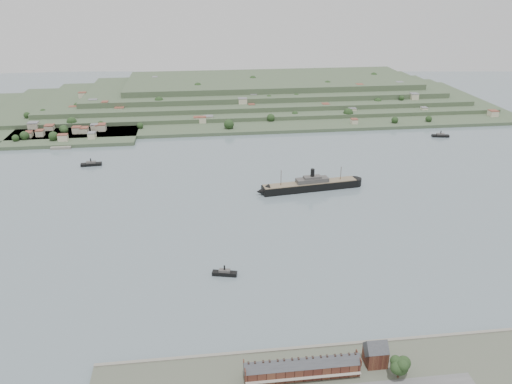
{
  "coord_description": "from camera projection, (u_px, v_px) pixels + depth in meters",
  "views": [
    {
      "loc": [
        -54.32,
        -347.35,
        178.11
      ],
      "look_at": [
        -7.48,
        30.0,
        12.14
      ],
      "focal_mm": 35.0,
      "sensor_mm": 36.0,
      "label": 1
    }
  ],
  "objects": [
    {
      "name": "tugboat",
      "position": [
        225.0,
        273.0,
        321.26
      ],
      "size": [
        16.59,
        7.85,
        7.22
      ],
      "color": "black",
      "rests_on": "ground"
    },
    {
      "name": "fig_tree",
      "position": [
        400.0,
        366.0,
        234.51
      ],
      "size": [
        10.7,
        9.26,
        11.94
      ],
      "color": "#412B1E",
      "rests_on": "ground"
    },
    {
      "name": "gabled_building",
      "position": [
        376.0,
        353.0,
        243.98
      ],
      "size": [
        10.4,
        10.18,
        14.09
      ],
      "color": "#461F19",
      "rests_on": "ground"
    },
    {
      "name": "terrace_row",
      "position": [
        302.0,
        368.0,
        236.62
      ],
      "size": [
        55.6,
        9.8,
        11.07
      ],
      "color": "#461F19",
      "rests_on": "ground"
    },
    {
      "name": "steamship",
      "position": [
        307.0,
        186.0,
        447.35
      ],
      "size": [
        99.56,
        23.47,
        23.92
      ],
      "color": "black",
      "rests_on": "ground"
    },
    {
      "name": "ferry_east",
      "position": [
        440.0,
        135.0,
        595.74
      ],
      "size": [
        20.74,
        9.33,
        7.51
      ],
      "color": "black",
      "rests_on": "ground"
    },
    {
      "name": "ground",
      "position": [
        270.0,
        221.0,
        393.31
      ],
      "size": [
        1400.0,
        1400.0,
        0.0
      ],
      "primitive_type": "plane",
      "color": "slate",
      "rests_on": "ground"
    },
    {
      "name": "ferry_west",
      "position": [
        91.0,
        164.0,
        505.98
      ],
      "size": [
        21.03,
        7.32,
        7.74
      ],
      "color": "black",
      "rests_on": "ground"
    },
    {
      "name": "far_peninsula",
      "position": [
        250.0,
        95.0,
        749.23
      ],
      "size": [
        760.0,
        309.0,
        30.0
      ],
      "color": "#394D33",
      "rests_on": "ground"
    }
  ]
}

